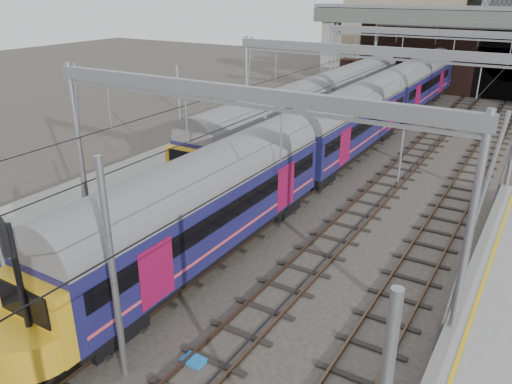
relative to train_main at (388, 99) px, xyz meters
The scene contains 8 objects.
tracks 18.79m from the train_main, 83.83° to the right, with size 14.40×80.00×0.22m.
overhead_line 12.85m from the train_main, 80.56° to the right, with size 16.80×80.00×8.00m.
retaining_wall 18.82m from the train_main, 79.54° to the left, with size 28.00×2.75×9.00m.
overbridge 13.51m from the train_main, 80.90° to the left, with size 28.00×3.00×9.25m.
train_main is the anchor object (origin of this frame).
train_second 6.27m from the train_main, 129.61° to the right, with size 2.78×32.14×4.79m.
signal_near_centre 33.19m from the train_main, 89.74° to the right, with size 0.43×0.49×5.47m.
equip_cover_b 30.30m from the train_main, 83.45° to the right, with size 0.75×0.53×0.09m, color blue.
Camera 1 is at (9.58, -6.14, 10.93)m, focal length 35.00 mm.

